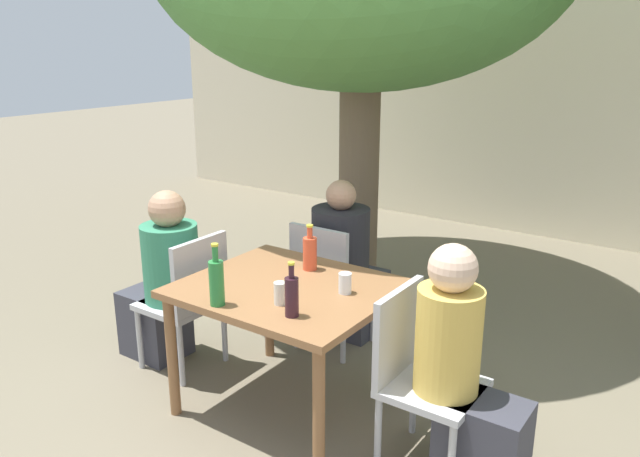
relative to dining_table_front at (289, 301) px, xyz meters
The scene contains 14 objects.
ground_plane 0.66m from the dining_table_front, ahead, with size 30.00×30.00×0.00m, color #706651.
cafe_building_wall 4.26m from the dining_table_front, 90.00° to the left, with size 10.00×0.08×2.80m.
dining_table_front is the anchor object (origin of this frame).
patio_chair_0 0.80m from the dining_table_front, behind, with size 0.44×0.44×0.90m.
patio_chair_1 0.80m from the dining_table_front, ahead, with size 0.44×0.44×0.90m.
patio_chair_2 0.76m from the dining_table_front, 107.36° to the left, with size 0.44×0.44×0.90m.
person_seated_0 1.03m from the dining_table_front, behind, with size 0.58×0.35×1.16m.
person_seated_1 1.04m from the dining_table_front, ahead, with size 0.55×0.31×1.17m.
person_seated_2 0.98m from the dining_table_front, 103.27° to the left, with size 0.39×0.60×1.16m.
soda_bottle_0 0.34m from the dining_table_front, 100.79° to the left, with size 0.08×0.08×0.27m.
wine_bottle_1 0.44m from the dining_table_front, 49.71° to the right, with size 0.07×0.07×0.28m.
green_bottle_2 0.48m from the dining_table_front, 108.62° to the right, with size 0.08×0.08×0.32m.
drinking_glass_0 0.35m from the dining_table_front, 16.42° to the left, with size 0.07×0.07×0.11m.
drinking_glass_1 0.29m from the dining_table_front, 61.97° to the right, with size 0.06×0.06×0.12m.
Camera 1 is at (1.95, -2.48, 2.04)m, focal length 35.00 mm.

